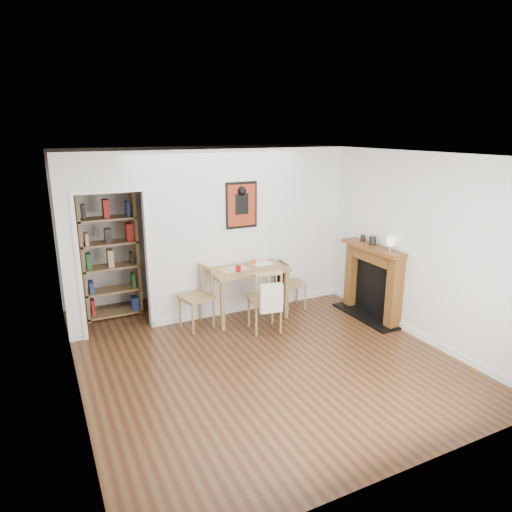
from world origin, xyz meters
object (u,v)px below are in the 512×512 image
chair_right (292,284)px  chair_front (265,299)px  dining_table (246,273)px  orange_fruit (254,262)px  fireplace (373,279)px  mantel_lamp (391,242)px  chair_left (196,298)px  red_glass (238,268)px  ceramic_jar_b (363,238)px  bookshelf (110,255)px  notebook (262,263)px  ceramic_jar_a (373,241)px

chair_right → chair_front: size_ratio=0.85×
dining_table → orange_fruit: size_ratio=14.62×
chair_front → fireplace: size_ratio=0.77×
mantel_lamp → chair_front: bearing=161.7°
fireplace → chair_left: bearing=162.9°
chair_right → red_glass: size_ratio=8.24×
dining_table → ceramic_jar_b: size_ratio=11.91×
orange_fruit → bookshelf: bearing=156.7°
bookshelf → red_glass: bearing=-34.0°
chair_right → fireplace: fireplace is taller
notebook → ceramic_jar_a: bearing=-29.7°
orange_fruit → ceramic_jar_a: bearing=-29.1°
ceramic_jar_b → chair_left: bearing=169.4°
mantel_lamp → ceramic_jar_a: 0.38m
bookshelf → fireplace: 4.12m
chair_right → red_glass: bearing=-171.8°
chair_left → notebook: size_ratio=3.05×
bookshelf → chair_front: bearing=-39.5°
chair_front → bookshelf: size_ratio=0.48×
bookshelf → chair_left: bearing=-44.6°
chair_right → orange_fruit: orange_fruit is taller
dining_table → bookshelf: size_ratio=0.59×
orange_fruit → ceramic_jar_b: size_ratio=0.81×
dining_table → orange_fruit: orange_fruit is taller
chair_left → ceramic_jar_b: size_ratio=9.24×
red_glass → ceramic_jar_b: size_ratio=0.98×
mantel_lamp → fireplace: bearing=90.5°
chair_right → chair_left: bearing=-178.6°
ceramic_jar_a → chair_left: bearing=163.9°
bookshelf → orange_fruit: bookshelf is taller
chair_left → notebook: chair_left is taller
fireplace → orange_fruit: 1.88m
red_glass → ceramic_jar_a: bearing=-18.1°
notebook → ceramic_jar_b: 1.66m
chair_right → bookshelf: bookshelf is taller
chair_front → orange_fruit: (0.15, 0.68, 0.37)m
bookshelf → ceramic_jar_b: size_ratio=20.04×
chair_left → notebook: bearing=4.4°
orange_fruit → notebook: bearing=-21.3°
ceramic_jar_a → notebook: bearing=150.3°
dining_table → fireplace: bearing=-25.2°
dining_table → ceramic_jar_b: bearing=-16.2°
chair_left → fireplace: (2.63, -0.81, 0.15)m
red_glass → chair_right: bearing=8.2°
chair_right → mantel_lamp: mantel_lamp is taller
mantel_lamp → ceramic_jar_b: bearing=89.2°
dining_table → chair_left: (-0.84, -0.03, -0.25)m
chair_left → dining_table: bearing=2.2°
chair_right → mantel_lamp: 1.75m
dining_table → notebook: bearing=10.5°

